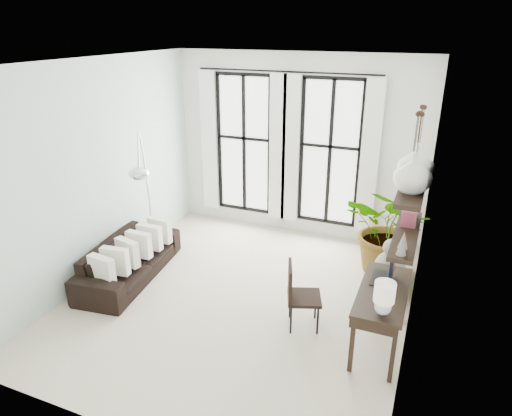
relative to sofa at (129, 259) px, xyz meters
The scene contains 16 objects.
floor 1.83m from the sofa, ahead, with size 5.00×5.00×0.00m, color beige.
ceiling 3.42m from the sofa, ahead, with size 5.00×5.00×0.00m, color white.
wall_left 1.38m from the sofa, 169.17° to the left, with size 5.00×5.00×0.00m, color silver.
wall_right 4.26m from the sofa, ahead, with size 5.00×5.00×0.00m, color white.
wall_back 3.41m from the sofa, 55.16° to the left, with size 4.50×4.50×0.00m, color white.
windows 3.24m from the sofa, 57.54° to the left, with size 3.26×0.13×2.65m.
wall_shelves 4.17m from the sofa, ahead, with size 0.25×1.30×0.60m.
sofa is the anchor object (origin of this frame).
throw_pillows 0.23m from the sofa, ahead, with size 0.40×1.52×0.40m.
plant 3.99m from the sofa, 24.34° to the left, with size 1.28×1.11×1.42m, color #2D7228.
desk 3.78m from the sofa, ahead, with size 0.54×1.28×1.15m.
desk_chair 2.75m from the sofa, ahead, with size 0.53×0.53×0.88m.
arc_lamp 1.44m from the sofa, 75.75° to the left, with size 0.71×1.03×2.19m.
buddha 3.83m from the sofa, 14.70° to the left, with size 0.49×0.49×0.88m.
vase_a 4.40m from the sofa, ahead, with size 0.37×0.37×0.38m, color white.
vase_b 4.38m from the sofa, ahead, with size 0.37×0.37×0.38m, color white.
Camera 1 is at (2.30, -5.01, 3.61)m, focal length 32.00 mm.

